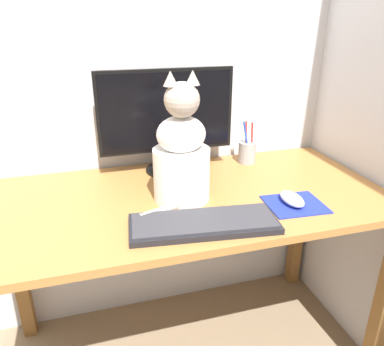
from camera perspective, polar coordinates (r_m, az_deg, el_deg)
wall_back at (r=1.48m, az=-4.62°, el=22.01°), size 7.00×0.04×2.50m
desk at (r=1.31m, az=-0.52°, el=-7.22°), size 1.35×0.65×0.71m
monitor at (r=1.39m, az=-3.90°, el=8.45°), size 0.50×0.17×0.39m
keyboard at (r=1.08m, az=1.81°, el=-7.64°), size 0.44×0.21×0.02m
mousepad_right at (r=1.24m, az=15.40°, el=-4.62°), size 0.19×0.17×0.00m
computer_mouse_right at (r=1.24m, az=15.00°, el=-3.81°), size 0.06×0.11×0.03m
cat at (r=1.18m, az=-1.63°, el=2.80°), size 0.25×0.22×0.41m
pen_cup at (r=1.54m, az=8.39°, el=3.23°), size 0.07×0.07×0.17m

